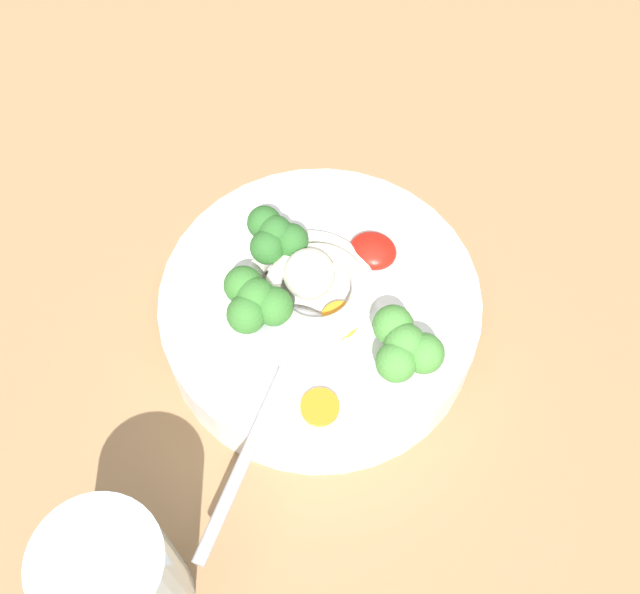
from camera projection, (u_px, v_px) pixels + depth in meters
The scene contains 11 objects.
table_slab at pixel (303, 347), 59.84cm from camera, with size 135.25×135.25×3.59cm, color #936D47.
soup_bowl at pixel (320, 312), 56.57cm from camera, with size 21.72×21.72×4.52cm.
noodle_pile at pixel (313, 284), 53.75cm from camera, with size 9.65×9.46×3.88cm.
soup_spoon at pixel (290, 357), 51.59cm from camera, with size 6.33×17.41×1.60cm.
chili_sauce_dollop at pixel (373, 251), 55.60cm from camera, with size 3.30×2.97×1.49cm, color #B2190F.
broccoli_floret_beside_noodles at pixel (275, 236), 54.35cm from camera, with size 4.58×3.94×3.62cm.
broccoli_floret_rear at pixel (255, 301), 51.70cm from camera, with size 4.97×4.27×3.93cm.
broccoli_floret_beside_chili at pixel (404, 348), 50.04cm from camera, with size 5.04×4.34×3.99cm.
carrot_slice_near_spoon at pixel (339, 321), 53.41cm from camera, with size 2.48×2.48×0.67cm, color orange.
carrot_slice_extra_b at pixel (320, 407), 50.55cm from camera, with size 2.45×2.45×0.46cm, color orange.
drinking_glass at pixel (118, 582), 44.71cm from camera, with size 6.98×6.98×11.02cm, color silver.
Camera 1 is at (12.52, -23.04, 55.73)cm, focal length 45.85 mm.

